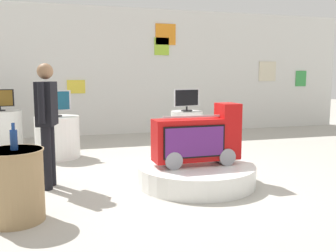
# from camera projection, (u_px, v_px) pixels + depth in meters

# --- Properties ---
(ground_plane) EXTENTS (30.00, 30.00, 0.00)m
(ground_plane) POSITION_uv_depth(u_px,v_px,m) (188.00, 183.00, 5.03)
(ground_plane) COLOR #B2ADA3
(back_wall_display) EXTENTS (12.17, 0.13, 3.10)m
(back_wall_display) POSITION_uv_depth(u_px,v_px,m) (127.00, 72.00, 9.26)
(back_wall_display) COLOR silver
(back_wall_display) RESTS_ON ground
(main_display_pedestal) EXTENTS (1.57, 1.57, 0.26)m
(main_display_pedestal) POSITION_uv_depth(u_px,v_px,m) (196.00, 174.00, 4.99)
(main_display_pedestal) COLOR white
(main_display_pedestal) RESTS_ON ground
(novelty_firetruck_tv) EXTENTS (1.17, 0.41, 0.81)m
(novelty_firetruck_tv) POSITION_uv_depth(u_px,v_px,m) (198.00, 140.00, 4.93)
(novelty_firetruck_tv) COLOR gray
(novelty_firetruck_tv) RESTS_ON main_display_pedestal
(display_pedestal_left_rear) EXTENTS (0.77, 0.77, 0.74)m
(display_pedestal_left_rear) POSITION_uv_depth(u_px,v_px,m) (58.00, 137.00, 6.57)
(display_pedestal_left_rear) COLOR white
(display_pedestal_left_rear) RESTS_ON ground
(tv_on_left_rear) EXTENTS (0.50, 0.19, 0.45)m
(tv_on_left_rear) POSITION_uv_depth(u_px,v_px,m) (56.00, 102.00, 6.48)
(tv_on_left_rear) COLOR black
(tv_on_left_rear) RESTS_ON display_pedestal_left_rear
(display_pedestal_center_rear) EXTENTS (0.82, 0.82, 0.74)m
(display_pedestal_center_rear) POSITION_uv_depth(u_px,v_px,m) (1.00, 129.00, 7.62)
(display_pedestal_center_rear) COLOR white
(display_pedestal_center_rear) RESTS_ON ground
(display_pedestal_right_rear) EXTENTS (0.64, 0.64, 0.74)m
(display_pedestal_right_rear) POSITION_uv_depth(u_px,v_px,m) (187.00, 129.00, 7.57)
(display_pedestal_right_rear) COLOR white
(display_pedestal_right_rear) RESTS_ON ground
(tv_on_right_rear) EXTENTS (0.58, 0.23, 0.45)m
(tv_on_right_rear) POSITION_uv_depth(u_px,v_px,m) (187.00, 99.00, 7.48)
(tv_on_right_rear) COLOR black
(tv_on_right_rear) RESTS_ON display_pedestal_right_rear
(side_table_round) EXTENTS (0.59, 0.59, 0.73)m
(side_table_round) POSITION_uv_depth(u_px,v_px,m) (14.00, 185.00, 3.68)
(side_table_round) COLOR #9E7F56
(side_table_round) RESTS_ON ground
(bottle_on_side_table) EXTENTS (0.07, 0.07, 0.27)m
(bottle_on_side_table) POSITION_uv_depth(u_px,v_px,m) (14.00, 139.00, 3.60)
(bottle_on_side_table) COLOR navy
(bottle_on_side_table) RESTS_ON side_table_round
(shopper_browsing_near_truck) EXTENTS (0.28, 0.55, 1.60)m
(shopper_browsing_near_truck) POSITION_uv_depth(u_px,v_px,m) (47.00, 116.00, 4.73)
(shopper_browsing_near_truck) COLOR black
(shopper_browsing_near_truck) RESTS_ON ground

